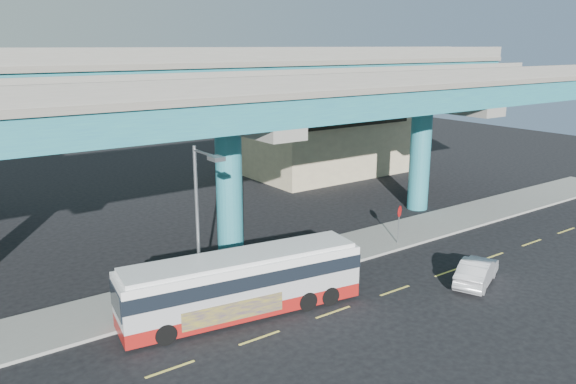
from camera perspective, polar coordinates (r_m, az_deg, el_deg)
ground at (r=26.50m, az=4.18°, el=-11.85°), size 120.00×120.00×0.00m
sidewalk at (r=30.50m, az=-2.49°, el=-7.98°), size 70.00×4.00×0.15m
lane_markings at (r=26.30m, az=4.61°, el=-12.07°), size 58.00×0.12×0.01m
viaduct at (r=31.35m, az=-6.34°, el=9.69°), size 52.00×12.40×11.70m
building_beige at (r=53.55m, az=3.37°, el=5.73°), size 14.00×10.23×7.00m
transit_bus at (r=25.53m, az=-4.62°, el=-9.07°), size 11.30×3.95×2.84m
sedan at (r=30.44m, az=18.63°, el=-7.61°), size 4.43×5.13×1.35m
street_lamp at (r=25.06m, az=-8.71°, el=-1.30°), size 0.50×2.44×7.42m
stop_sign at (r=34.40m, az=11.24°, el=-2.47°), size 0.65×0.34×2.37m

